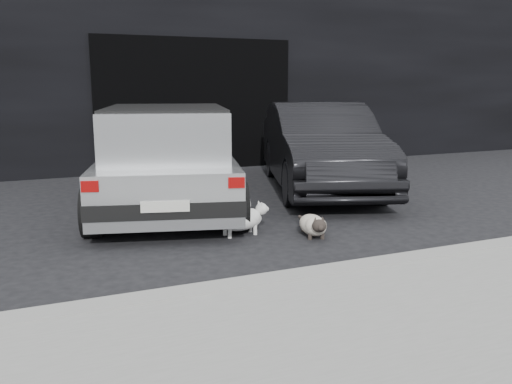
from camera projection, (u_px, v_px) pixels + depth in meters
name	position (u px, v px, depth m)	size (l,w,h in m)	color
ground	(215.00, 217.00, 7.04)	(80.00, 80.00, 0.00)	black
building_facade	(169.00, 49.00, 12.34)	(34.00, 4.00, 5.00)	black
garage_opening	(197.00, 105.00, 10.76)	(4.00, 0.10, 2.60)	black
curb	(407.00, 263.00, 5.07)	(18.00, 0.25, 0.12)	gray
sidewalk	(512.00, 312.00, 3.99)	(18.00, 2.20, 0.11)	gray
silver_hatchback	(167.00, 154.00, 7.34)	(2.65, 4.14, 1.41)	#BCBFC1
second_car	(320.00, 147.00, 8.80)	(1.49, 4.27, 1.41)	black
cat_siamese	(314.00, 225.00, 6.13)	(0.42, 0.83, 0.29)	beige
cat_white	(243.00, 219.00, 6.20)	(0.81, 0.31, 0.38)	silver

